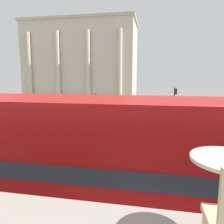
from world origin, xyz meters
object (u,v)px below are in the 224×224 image
at_px(car_navy, 79,125).
at_px(pedestrian_yellow, 173,137).
at_px(traffic_light_far, 175,98).
at_px(plaza_building_left, 82,60).
at_px(double_decker_bus, 126,164).
at_px(pedestrian_black, 129,106).
at_px(car_maroon, 143,117).
at_px(traffic_light_mid, 97,106).

height_order(car_navy, pedestrian_yellow, pedestrian_yellow).
xyz_separation_m(traffic_light_far, pedestrian_yellow, (-1.24, -13.12, -1.27)).
height_order(plaza_building_left, pedestrian_yellow, plaza_building_left).
distance_m(double_decker_bus, pedestrian_yellow, 8.28).
xyz_separation_m(plaza_building_left, traffic_light_far, (18.89, -22.37, -6.18)).
xyz_separation_m(plaza_building_left, pedestrian_black, (13.27, -20.78, -7.52)).
height_order(plaza_building_left, car_maroon, plaza_building_left).
bearing_deg(double_decker_bus, pedestrian_yellow, 70.32).
bearing_deg(pedestrian_yellow, car_maroon, 161.68).
distance_m(pedestrian_black, pedestrian_yellow, 15.35).
distance_m(car_navy, pedestrian_yellow, 8.14).
bearing_deg(traffic_light_mid, double_decker_bus, -71.86).
distance_m(traffic_light_mid, traffic_light_far, 11.21).
xyz_separation_m(double_decker_bus, car_navy, (-5.41, 11.36, -1.60)).
relative_size(plaza_building_left, pedestrian_yellow, 14.42).
height_order(traffic_light_mid, car_maroon, traffic_light_mid).
height_order(car_maroon, pedestrian_black, pedestrian_black).
height_order(traffic_light_mid, traffic_light_far, traffic_light_far).
relative_size(double_decker_bus, car_maroon, 2.57).
bearing_deg(car_maroon, traffic_light_far, 65.27).
height_order(plaza_building_left, traffic_light_mid, plaza_building_left).
bearing_deg(traffic_light_mid, pedestrian_yellow, -37.34).
xyz_separation_m(car_maroon, pedestrian_black, (-2.14, 6.42, 0.24)).
height_order(double_decker_bus, pedestrian_yellow, double_decker_bus).
distance_m(traffic_light_far, pedestrian_black, 6.00).
bearing_deg(pedestrian_yellow, traffic_light_far, 141.14).
bearing_deg(pedestrian_yellow, car_navy, -148.30).
height_order(traffic_light_mid, pedestrian_yellow, traffic_light_mid).
bearing_deg(plaza_building_left, pedestrian_yellow, -63.55).
relative_size(traffic_light_mid, car_maroon, 0.78).
bearing_deg(double_decker_bus, car_maroon, 85.25).
bearing_deg(traffic_light_far, car_navy, -131.63).
relative_size(traffic_light_far, car_navy, 0.82).
distance_m(traffic_light_far, pedestrian_yellow, 13.24).
relative_size(double_decker_bus, pedestrian_yellow, 6.23).
height_order(double_decker_bus, traffic_light_far, double_decker_bus).
xyz_separation_m(car_navy, pedestrian_black, (3.00, 11.30, 0.24)).
relative_size(plaza_building_left, traffic_light_far, 7.22).
bearing_deg(double_decker_bus, car_navy, 109.78).
height_order(car_maroon, car_navy, same).
distance_m(traffic_light_mid, car_navy, 2.30).
bearing_deg(pedestrian_yellow, double_decker_bus, -47.47).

